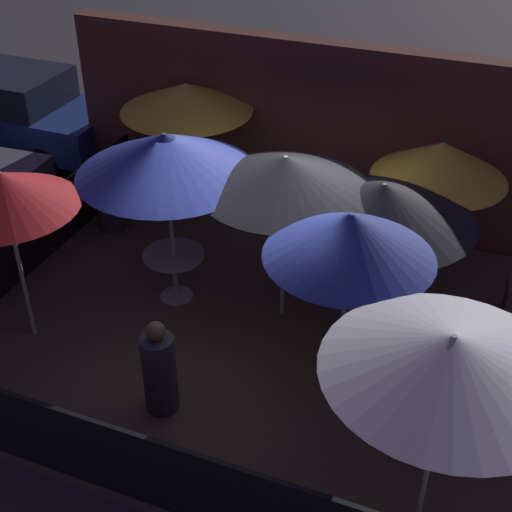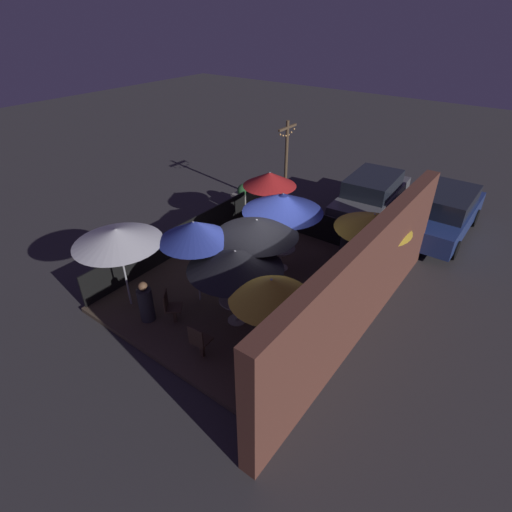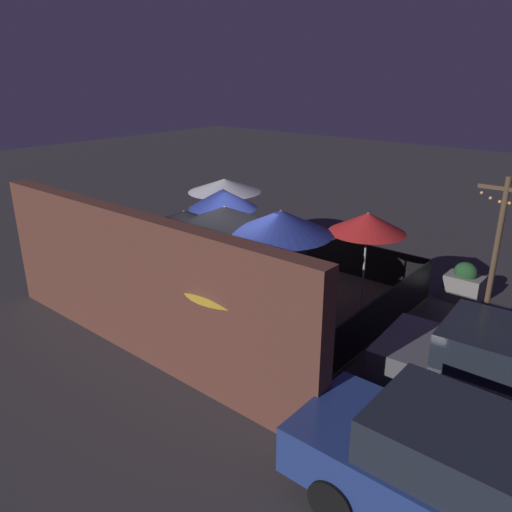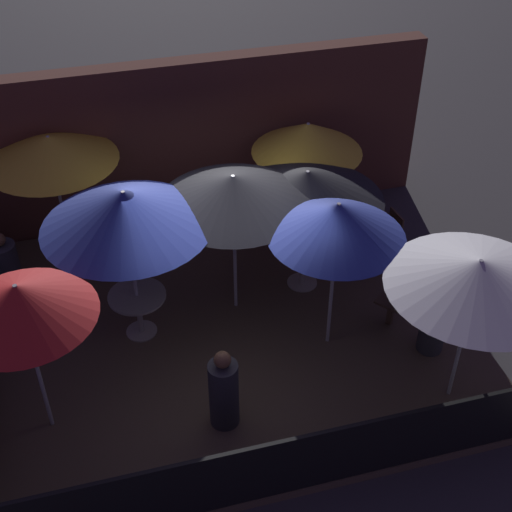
# 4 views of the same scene
# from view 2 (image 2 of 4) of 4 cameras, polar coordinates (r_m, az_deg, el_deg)

# --- Properties ---
(ground_plane) EXTENTS (60.00, 60.00, 0.00)m
(ground_plane) POSITION_cam_2_polar(r_m,az_deg,el_deg) (11.50, -0.70, -4.60)
(ground_plane) COLOR #383538
(patio_deck) EXTENTS (7.03, 5.93, 0.12)m
(patio_deck) POSITION_cam_2_polar(r_m,az_deg,el_deg) (11.46, -0.70, -4.36)
(patio_deck) COLOR brown
(patio_deck) RESTS_ON ground_plane
(building_wall) EXTENTS (8.63, 0.36, 2.94)m
(building_wall) POSITION_cam_2_polar(r_m,az_deg,el_deg) (9.40, 14.95, -4.28)
(building_wall) COLOR brown
(building_wall) RESTS_ON ground_plane
(fence_front) EXTENTS (6.83, 0.05, 0.95)m
(fence_front) POSITION_cam_2_polar(r_m,az_deg,el_deg) (12.87, -11.11, 2.29)
(fence_front) COLOR black
(fence_front) RESTS_ON patio_deck
(fence_side_left) EXTENTS (0.05, 5.73, 0.95)m
(fence_side_left) POSITION_cam_2_polar(r_m,az_deg,el_deg) (13.67, 8.17, 4.48)
(fence_side_left) COLOR black
(fence_side_left) RESTS_ON patio_deck
(patio_umbrella_0) EXTENTS (2.27, 2.27, 2.44)m
(patio_umbrella_0) POSITION_cam_2_polar(r_m,az_deg,el_deg) (11.08, 3.87, 7.63)
(patio_umbrella_0) COLOR #B2B2B7
(patio_umbrella_0) RESTS_ON patio_deck
(patio_umbrella_1) EXTENTS (2.28, 2.28, 2.07)m
(patio_umbrella_1) POSITION_cam_2_polar(r_m,az_deg,el_deg) (9.15, -2.99, -0.51)
(patio_umbrella_1) COLOR #B2B2B7
(patio_umbrella_1) RESTS_ON patio_deck
(patio_umbrella_2) EXTENTS (1.72, 1.72, 2.33)m
(patio_umbrella_2) POSITION_cam_2_polar(r_m,az_deg,el_deg) (12.84, 1.97, 10.92)
(patio_umbrella_2) COLOR #B2B2B7
(patio_umbrella_2) RESTS_ON patio_deck
(patio_umbrella_3) EXTENTS (2.12, 2.12, 2.32)m
(patio_umbrella_3) POSITION_cam_2_polar(r_m,az_deg,el_deg) (9.92, 0.11, 4.10)
(patio_umbrella_3) COLOR #B2B2B7
(patio_umbrella_3) RESTS_ON patio_deck
(patio_umbrella_4) EXTENTS (2.05, 2.05, 2.15)m
(patio_umbrella_4) POSITION_cam_2_polar(r_m,az_deg,el_deg) (11.01, 16.47, 4.76)
(patio_umbrella_4) COLOR #B2B2B7
(patio_umbrella_4) RESTS_ON patio_deck
(patio_umbrella_5) EXTENTS (1.79, 1.79, 2.10)m
(patio_umbrella_5) POSITION_cam_2_polar(r_m,az_deg,el_deg) (8.20, 2.18, -4.79)
(patio_umbrella_5) COLOR #B2B2B7
(patio_umbrella_5) RESTS_ON patio_deck
(patio_umbrella_6) EXTENTS (1.81, 1.81, 2.38)m
(patio_umbrella_6) POSITION_cam_2_polar(r_m,az_deg,el_deg) (9.82, -8.86, 3.56)
(patio_umbrella_6) COLOR #B2B2B7
(patio_umbrella_6) RESTS_ON patio_deck
(patio_umbrella_7) EXTENTS (2.17, 2.17, 2.27)m
(patio_umbrella_7) POSITION_cam_2_polar(r_m,az_deg,el_deg) (10.15, -19.25, 2.70)
(patio_umbrella_7) COLOR #B2B2B7
(patio_umbrella_7) RESTS_ON patio_deck
(dining_table_0) EXTENTS (0.82, 0.82, 0.72)m
(dining_table_0) POSITION_cam_2_polar(r_m,az_deg,el_deg) (11.84, 3.59, 0.54)
(dining_table_0) COLOR #9E998E
(dining_table_0) RESTS_ON patio_deck
(dining_table_1) EXTENTS (0.87, 0.87, 0.70)m
(dining_table_1) POSITION_cam_2_polar(r_m,az_deg,el_deg) (9.90, -2.78, -6.73)
(dining_table_1) COLOR #9E998E
(dining_table_1) RESTS_ON patio_deck
(patio_chair_0) EXTENTS (0.56, 0.56, 0.91)m
(patio_chair_0) POSITION_cam_2_polar(r_m,az_deg,el_deg) (10.12, -12.04, -7.03)
(patio_chair_0) COLOR #4C3828
(patio_chair_0) RESTS_ON patio_deck
(patio_chair_1) EXTENTS (0.44, 0.44, 0.95)m
(patio_chair_1) POSITION_cam_2_polar(r_m,az_deg,el_deg) (9.05, -8.08, -11.88)
(patio_chair_1) COLOR #4C3828
(patio_chair_1) RESTS_ON patio_deck
(patron_0) EXTENTS (0.45, 0.45, 1.23)m
(patron_0) POSITION_cam_2_polar(r_m,az_deg,el_deg) (12.74, 12.90, 2.05)
(patron_0) COLOR #333338
(patron_0) RESTS_ON patio_deck
(patron_1) EXTENTS (0.46, 0.46, 1.14)m
(patron_1) POSITION_cam_2_polar(r_m,az_deg,el_deg) (10.34, -15.47, -6.50)
(patron_1) COLOR #333338
(patron_1) RESTS_ON patio_deck
(patron_2) EXTENTS (0.52, 0.52, 1.22)m
(patron_2) POSITION_cam_2_polar(r_m,az_deg,el_deg) (12.32, -5.93, 1.67)
(patron_2) COLOR #333338
(patron_2) RESTS_ON patio_deck
(planter_box) EXTENTS (0.86, 0.60, 0.99)m
(planter_box) POSITION_cam_2_polar(r_m,az_deg,el_deg) (15.97, -1.77, 8.39)
(planter_box) COLOR gray
(planter_box) RESTS_ON ground_plane
(light_post) EXTENTS (1.10, 0.12, 3.42)m
(light_post) POSITION_cam_2_polar(r_m,az_deg,el_deg) (15.38, 4.32, 13.35)
(light_post) COLOR brown
(light_post) RESTS_ON ground_plane
(parked_car_0) EXTENTS (4.54, 2.01, 1.62)m
(parked_car_0) POSITION_cam_2_polar(r_m,az_deg,el_deg) (15.70, 16.13, 8.31)
(parked_car_0) COLOR #5B5B60
(parked_car_0) RESTS_ON ground_plane
(parked_car_1) EXTENTS (4.52, 1.80, 1.62)m
(parked_car_1) POSITION_cam_2_polar(r_m,az_deg,el_deg) (15.23, 25.32, 5.64)
(parked_car_1) COLOR navy
(parked_car_1) RESTS_ON ground_plane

